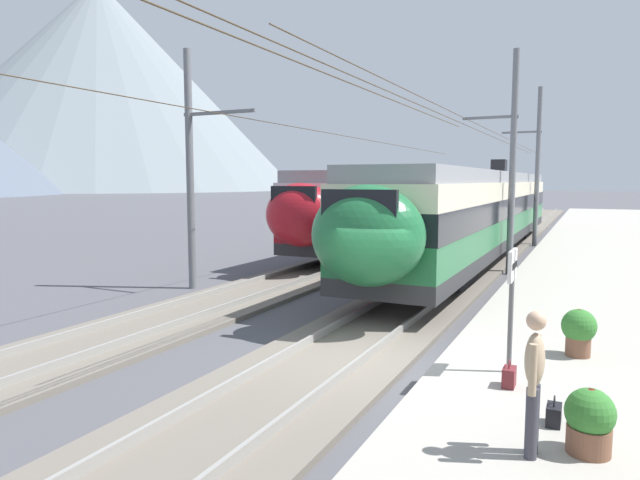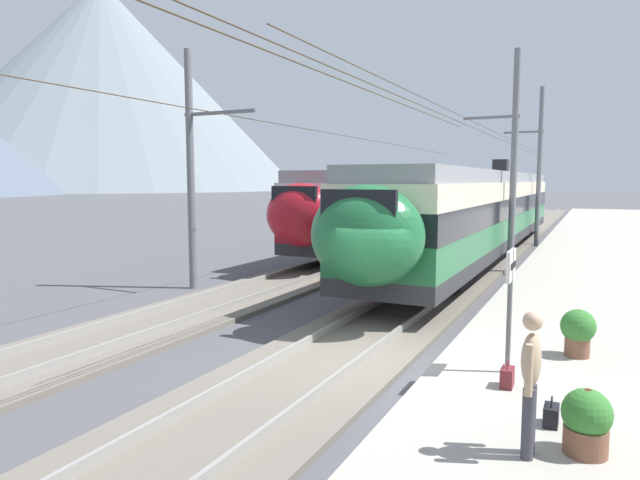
{
  "view_description": "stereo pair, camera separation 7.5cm",
  "coord_description": "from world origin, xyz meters",
  "px_view_note": "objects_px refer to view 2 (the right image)",
  "views": [
    {
      "loc": [
        -9.63,
        -3.53,
        3.48
      ],
      "look_at": [
        3.8,
        3.03,
        1.89
      ],
      "focal_mm": 31.39,
      "sensor_mm": 36.0,
      "label": 1
    },
    {
      "loc": [
        -9.6,
        -3.59,
        3.48
      ],
      "look_at": [
        3.8,
        3.03,
        1.89
      ],
      "focal_mm": 31.39,
      "sensor_mm": 36.0,
      "label": 2
    }
  ],
  "objects_px": {
    "handbag_beside_passenger": "(551,415)",
    "catenary_mast_mid": "(510,160)",
    "potted_plant_platform_edge": "(578,329)",
    "passenger_walking": "(531,376)",
    "handbag_near_sign": "(507,377)",
    "train_far_track": "(425,201)",
    "train_near_platform": "(482,209)",
    "catenary_mast_east": "(537,165)",
    "platform_sign": "(510,283)",
    "catenary_mast_far_side": "(195,165)",
    "potted_plant_by_shelter": "(586,419)"
  },
  "relations": [
    {
      "from": "handbag_beside_passenger",
      "to": "catenary_mast_mid",
      "type": "bearing_deg",
      "value": 10.07
    },
    {
      "from": "potted_plant_platform_edge",
      "to": "passenger_walking",
      "type": "bearing_deg",
      "value": 174.8
    },
    {
      "from": "handbag_near_sign",
      "to": "potted_plant_platform_edge",
      "type": "distance_m",
      "value": 2.33
    },
    {
      "from": "train_far_track",
      "to": "passenger_walking",
      "type": "xyz_separation_m",
      "value": [
        -26.69,
        -8.72,
        -0.95
      ]
    },
    {
      "from": "train_near_platform",
      "to": "handbag_beside_passenger",
      "type": "height_order",
      "value": "train_near_platform"
    },
    {
      "from": "train_near_platform",
      "to": "catenary_mast_mid",
      "type": "xyz_separation_m",
      "value": [
        -3.6,
        -1.59,
        2.01
      ]
    },
    {
      "from": "catenary_mast_east",
      "to": "potted_plant_platform_edge",
      "type": "xyz_separation_m",
      "value": [
        -20.81,
        -2.7,
        -3.5
      ]
    },
    {
      "from": "train_near_platform",
      "to": "platform_sign",
      "type": "xyz_separation_m",
      "value": [
        -15.82,
        -3.29,
        -0.4
      ]
    },
    {
      "from": "catenary_mast_mid",
      "to": "passenger_walking",
      "type": "relative_size",
      "value": 28.77
    },
    {
      "from": "passenger_walking",
      "to": "catenary_mast_far_side",
      "type": "bearing_deg",
      "value": 54.73
    },
    {
      "from": "catenary_mast_east",
      "to": "catenary_mast_far_side",
      "type": "bearing_deg",
      "value": 153.89
    },
    {
      "from": "catenary_mast_far_side",
      "to": "potted_plant_by_shelter",
      "type": "bearing_deg",
      "value": -122.65
    },
    {
      "from": "platform_sign",
      "to": "potted_plant_by_shelter",
      "type": "height_order",
      "value": "platform_sign"
    },
    {
      "from": "catenary_mast_east",
      "to": "platform_sign",
      "type": "height_order",
      "value": "catenary_mast_east"
    },
    {
      "from": "catenary_mast_mid",
      "to": "catenary_mast_far_side",
      "type": "xyz_separation_m",
      "value": [
        -7.39,
        8.53,
        -0.28
      ]
    },
    {
      "from": "train_near_platform",
      "to": "handbag_beside_passenger",
      "type": "relative_size",
      "value": 75.42
    },
    {
      "from": "catenary_mast_far_side",
      "to": "potted_plant_platform_edge",
      "type": "height_order",
      "value": "catenary_mast_far_side"
    },
    {
      "from": "train_near_platform",
      "to": "train_far_track",
      "type": "xyz_separation_m",
      "value": [
        8.04,
        4.82,
        0.0
      ]
    },
    {
      "from": "catenary_mast_far_side",
      "to": "potted_plant_platform_edge",
      "type": "distance_m",
      "value": 12.15
    },
    {
      "from": "platform_sign",
      "to": "passenger_walking",
      "type": "distance_m",
      "value": 2.96
    },
    {
      "from": "catenary_mast_far_side",
      "to": "handbag_near_sign",
      "type": "xyz_separation_m",
      "value": [
        -5.53,
        -10.32,
        -3.47
      ]
    },
    {
      "from": "catenary_mast_far_side",
      "to": "platform_sign",
      "type": "bearing_deg",
      "value": -115.27
    },
    {
      "from": "handbag_beside_passenger",
      "to": "train_far_track",
      "type": "bearing_deg",
      "value": 19.11
    },
    {
      "from": "handbag_near_sign",
      "to": "potted_plant_by_shelter",
      "type": "distance_m",
      "value": 2.13
    },
    {
      "from": "handbag_beside_passenger",
      "to": "potted_plant_platform_edge",
      "type": "height_order",
      "value": "potted_plant_platform_edge"
    },
    {
      "from": "handbag_near_sign",
      "to": "potted_plant_platform_edge",
      "type": "relative_size",
      "value": 0.5
    },
    {
      "from": "potted_plant_by_shelter",
      "to": "passenger_walking",
      "type": "bearing_deg",
      "value": 120.05
    },
    {
      "from": "train_near_platform",
      "to": "train_far_track",
      "type": "height_order",
      "value": "same"
    },
    {
      "from": "train_near_platform",
      "to": "catenary_mast_east",
      "type": "relative_size",
      "value": 0.6
    },
    {
      "from": "catenary_mast_mid",
      "to": "platform_sign",
      "type": "relative_size",
      "value": 23.95
    },
    {
      "from": "potted_plant_platform_edge",
      "to": "catenary_mast_far_side",
      "type": "bearing_deg",
      "value": 73.13
    },
    {
      "from": "catenary_mast_east",
      "to": "passenger_walking",
      "type": "height_order",
      "value": "catenary_mast_east"
    },
    {
      "from": "catenary_mast_mid",
      "to": "passenger_walking",
      "type": "bearing_deg",
      "value": -171.25
    },
    {
      "from": "potted_plant_by_shelter",
      "to": "handbag_beside_passenger",
      "type": "bearing_deg",
      "value": 32.2
    },
    {
      "from": "train_far_track",
      "to": "platform_sign",
      "type": "relative_size",
      "value": 16.44
    },
    {
      "from": "catenary_mast_mid",
      "to": "platform_sign",
      "type": "height_order",
      "value": "catenary_mast_mid"
    },
    {
      "from": "train_far_track",
      "to": "catenary_mast_east",
      "type": "bearing_deg",
      "value": -104.17
    },
    {
      "from": "handbag_beside_passenger",
      "to": "train_near_platform",
      "type": "bearing_deg",
      "value": 13.02
    },
    {
      "from": "handbag_beside_passenger",
      "to": "potted_plant_platform_edge",
      "type": "bearing_deg",
      "value": -3.62
    },
    {
      "from": "potted_plant_by_shelter",
      "to": "train_far_track",
      "type": "bearing_deg",
      "value": 19.46
    },
    {
      "from": "handbag_near_sign",
      "to": "catenary_mast_east",
      "type": "bearing_deg",
      "value": 4.47
    },
    {
      "from": "platform_sign",
      "to": "handbag_near_sign",
      "type": "distance_m",
      "value": 1.51
    },
    {
      "from": "train_near_platform",
      "to": "potted_plant_platform_edge",
      "type": "xyz_separation_m",
      "value": [
        -14.39,
        -4.29,
        -1.4
      ]
    },
    {
      "from": "platform_sign",
      "to": "potted_plant_by_shelter",
      "type": "relative_size",
      "value": 2.64
    },
    {
      "from": "handbag_beside_passenger",
      "to": "potted_plant_platform_edge",
      "type": "xyz_separation_m",
      "value": [
        3.27,
        -0.21,
        0.36
      ]
    },
    {
      "from": "passenger_walking",
      "to": "handbag_beside_passenger",
      "type": "height_order",
      "value": "passenger_walking"
    },
    {
      "from": "train_near_platform",
      "to": "passenger_walking",
      "type": "distance_m",
      "value": 19.08
    },
    {
      "from": "train_far_track",
      "to": "potted_plant_by_shelter",
      "type": "height_order",
      "value": "train_far_track"
    },
    {
      "from": "catenary_mast_mid",
      "to": "potted_plant_platform_edge",
      "type": "relative_size",
      "value": 56.84
    },
    {
      "from": "handbag_near_sign",
      "to": "potted_plant_platform_edge",
      "type": "xyz_separation_m",
      "value": [
        2.12,
        -0.91,
        0.34
      ]
    }
  ]
}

